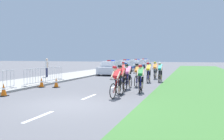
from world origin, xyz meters
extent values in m
plane|color=#56565B|center=(0.00, 0.00, 0.00)|extent=(160.00, 160.00, 0.00)
cube|color=gray|center=(-6.71, 14.00, 0.06)|extent=(4.23, 60.00, 0.12)
cube|color=#9E9E99|center=(-4.67, 14.00, 0.07)|extent=(0.16, 60.00, 0.13)
cube|color=#3D7033|center=(6.17, 14.00, 0.00)|extent=(7.00, 60.00, 0.01)
cube|color=white|center=(0.00, -2.03, 0.00)|extent=(0.14, 1.60, 0.01)
cube|color=white|center=(0.00, 1.97, 0.00)|extent=(0.14, 1.60, 0.01)
cube|color=white|center=(0.00, 5.97, 0.00)|extent=(0.14, 1.60, 0.01)
cube|color=white|center=(0.00, 9.97, 0.00)|extent=(0.14, 1.60, 0.01)
cube|color=white|center=(0.00, 13.97, 0.00)|extent=(0.14, 1.60, 0.01)
torus|color=black|center=(1.26, 1.83, 0.36)|extent=(0.12, 0.72, 0.72)
cylinder|color=#99999E|center=(1.26, 1.83, 0.36)|extent=(0.07, 0.07, 0.06)
torus|color=black|center=(1.36, 2.82, 0.36)|extent=(0.12, 0.72, 0.72)
cylinder|color=#99999E|center=(1.36, 2.82, 0.36)|extent=(0.07, 0.07, 0.06)
cylinder|color=#B21919|center=(1.31, 2.27, 0.90)|extent=(0.09, 0.55, 0.04)
cylinder|color=#B21919|center=(1.29, 2.10, 0.58)|extent=(0.09, 0.48, 0.63)
cylinder|color=#B21919|center=(1.33, 2.47, 0.60)|extent=(0.04, 0.04, 0.65)
cylinder|color=black|center=(1.27, 1.93, 0.88)|extent=(0.42, 0.07, 0.03)
cube|color=black|center=(1.33, 2.47, 0.94)|extent=(0.12, 0.23, 0.05)
cube|color=red|center=(1.32, 2.35, 1.14)|extent=(0.33, 0.57, 0.45)
cube|color=black|center=(1.33, 2.46, 0.98)|extent=(0.30, 0.23, 0.18)
cylinder|color=black|center=(1.41, 2.40, 0.64)|extent=(0.13, 0.23, 0.40)
cylinder|color=beige|center=(1.41, 2.33, 0.37)|extent=(0.11, 0.16, 0.36)
cylinder|color=black|center=(1.23, 2.42, 0.64)|extent=(0.13, 0.18, 0.40)
cylinder|color=beige|center=(1.23, 2.34, 0.37)|extent=(0.10, 0.13, 0.36)
cylinder|color=beige|center=(1.45, 2.12, 1.09)|extent=(0.12, 0.41, 0.35)
cylinder|color=beige|center=(1.14, 2.15, 1.09)|extent=(0.12, 0.41, 0.35)
sphere|color=beige|center=(1.29, 2.05, 1.38)|extent=(0.19, 0.19, 0.19)
ellipsoid|color=red|center=(1.29, 2.04, 1.45)|extent=(0.26, 0.34, 0.24)
torus|color=black|center=(1.14, 3.12, 0.36)|extent=(0.09, 0.73, 0.72)
cylinder|color=#99999E|center=(1.14, 3.12, 0.36)|extent=(0.06, 0.06, 0.06)
torus|color=black|center=(1.20, 4.12, 0.36)|extent=(0.09, 0.73, 0.72)
cylinder|color=#99999E|center=(1.20, 4.12, 0.36)|extent=(0.06, 0.06, 0.06)
cylinder|color=#1E1E99|center=(1.17, 3.57, 0.90)|extent=(0.07, 0.55, 0.04)
cylinder|color=#1E1E99|center=(1.16, 3.40, 0.58)|extent=(0.07, 0.48, 0.63)
cylinder|color=#1E1E99|center=(1.18, 3.77, 0.60)|extent=(0.04, 0.04, 0.65)
cylinder|color=black|center=(1.14, 3.22, 0.88)|extent=(0.42, 0.05, 0.03)
cube|color=black|center=(1.18, 3.77, 0.94)|extent=(0.11, 0.23, 0.05)
cube|color=red|center=(1.17, 3.65, 1.14)|extent=(0.31, 0.56, 0.46)
cube|color=black|center=(1.18, 3.76, 0.98)|extent=(0.29, 0.22, 0.18)
cylinder|color=black|center=(1.26, 3.71, 0.64)|extent=(0.12, 0.23, 0.40)
cylinder|color=#9E7051|center=(1.26, 3.63, 0.37)|extent=(0.10, 0.16, 0.36)
cylinder|color=black|center=(1.08, 3.72, 0.64)|extent=(0.12, 0.17, 0.40)
cylinder|color=#9E7051|center=(1.08, 3.64, 0.37)|extent=(0.10, 0.13, 0.36)
cylinder|color=#9E7051|center=(1.32, 3.42, 1.09)|extent=(0.10, 0.40, 0.35)
cylinder|color=#9E7051|center=(1.00, 3.44, 1.09)|extent=(0.10, 0.40, 0.35)
sphere|color=#9E7051|center=(1.15, 3.35, 1.38)|extent=(0.19, 0.19, 0.19)
ellipsoid|color=black|center=(1.15, 3.34, 1.45)|extent=(0.25, 0.33, 0.24)
torus|color=black|center=(2.12, 3.77, 0.36)|extent=(0.12, 0.72, 0.72)
cylinder|color=#99999E|center=(2.12, 3.77, 0.36)|extent=(0.07, 0.07, 0.06)
torus|color=black|center=(2.02, 4.76, 0.36)|extent=(0.12, 0.72, 0.72)
cylinder|color=#99999E|center=(2.02, 4.76, 0.36)|extent=(0.07, 0.07, 0.06)
cylinder|color=#1E1E99|center=(2.08, 4.22, 0.90)|extent=(0.09, 0.55, 0.04)
cylinder|color=#1E1E99|center=(2.09, 4.04, 0.58)|extent=(0.09, 0.48, 0.63)
cylinder|color=#1E1E99|center=(2.05, 4.42, 0.60)|extent=(0.04, 0.04, 0.65)
cylinder|color=black|center=(2.11, 3.87, 0.88)|extent=(0.42, 0.07, 0.03)
cube|color=black|center=(2.05, 4.42, 0.94)|extent=(0.12, 0.23, 0.05)
cube|color=green|center=(2.07, 4.29, 1.14)|extent=(0.34, 0.57, 0.46)
cube|color=black|center=(2.06, 4.41, 0.98)|extent=(0.30, 0.23, 0.18)
cylinder|color=black|center=(2.15, 4.37, 0.64)|extent=(0.13, 0.23, 0.40)
cylinder|color=beige|center=(2.16, 4.29, 0.37)|extent=(0.11, 0.16, 0.36)
cylinder|color=black|center=(1.97, 4.35, 0.64)|extent=(0.13, 0.18, 0.40)
cylinder|color=beige|center=(1.98, 4.27, 0.37)|extent=(0.10, 0.13, 0.36)
cylinder|color=beige|center=(2.25, 4.09, 1.09)|extent=(0.12, 0.41, 0.35)
cylinder|color=beige|center=(1.93, 4.06, 1.09)|extent=(0.12, 0.41, 0.35)
sphere|color=beige|center=(2.10, 3.99, 1.38)|extent=(0.19, 0.19, 0.19)
ellipsoid|color=red|center=(2.10, 3.98, 1.45)|extent=(0.26, 0.34, 0.24)
torus|color=black|center=(1.06, 4.82, 0.36)|extent=(0.07, 0.73, 0.72)
cylinder|color=#99999E|center=(1.06, 4.82, 0.36)|extent=(0.06, 0.06, 0.06)
torus|color=black|center=(1.09, 5.82, 0.36)|extent=(0.07, 0.73, 0.72)
cylinder|color=#99999E|center=(1.09, 5.82, 0.36)|extent=(0.06, 0.06, 0.06)
cylinder|color=#1E1E99|center=(1.07, 5.27, 0.90)|extent=(0.06, 0.55, 0.04)
cylinder|color=#1E1E99|center=(1.07, 5.09, 0.58)|extent=(0.06, 0.48, 0.63)
cylinder|color=#1E1E99|center=(1.08, 5.47, 0.60)|extent=(0.04, 0.04, 0.65)
cylinder|color=black|center=(1.06, 4.92, 0.88)|extent=(0.42, 0.04, 0.03)
cube|color=black|center=(1.08, 5.47, 0.94)|extent=(0.11, 0.22, 0.05)
cube|color=pink|center=(1.08, 5.34, 1.14)|extent=(0.30, 0.56, 0.44)
cube|color=black|center=(1.08, 5.46, 0.98)|extent=(0.29, 0.21, 0.18)
cylinder|color=black|center=(1.17, 5.41, 0.64)|extent=(0.12, 0.23, 0.40)
cylinder|color=tan|center=(1.17, 5.33, 0.37)|extent=(0.10, 0.16, 0.36)
cylinder|color=black|center=(0.99, 5.41, 0.64)|extent=(0.12, 0.17, 0.40)
cylinder|color=tan|center=(0.99, 5.33, 0.37)|extent=(0.09, 0.13, 0.36)
cylinder|color=tan|center=(1.23, 5.12, 1.09)|extent=(0.09, 0.40, 0.35)
cylinder|color=tan|center=(0.91, 5.13, 1.09)|extent=(0.09, 0.40, 0.35)
sphere|color=tan|center=(1.07, 5.04, 1.38)|extent=(0.19, 0.19, 0.19)
ellipsoid|color=black|center=(1.07, 5.03, 1.45)|extent=(0.24, 0.32, 0.24)
torus|color=black|center=(1.36, 6.22, 0.36)|extent=(0.07, 0.73, 0.72)
cylinder|color=#99999E|center=(1.36, 6.22, 0.36)|extent=(0.06, 0.06, 0.06)
torus|color=black|center=(1.40, 7.22, 0.36)|extent=(0.07, 0.73, 0.72)
cylinder|color=#99999E|center=(1.40, 7.22, 0.36)|extent=(0.06, 0.06, 0.06)
cylinder|color=#1E1E99|center=(1.38, 6.67, 0.90)|extent=(0.06, 0.55, 0.04)
cylinder|color=#1E1E99|center=(1.37, 6.49, 0.58)|extent=(0.06, 0.48, 0.63)
cylinder|color=#1E1E99|center=(1.39, 6.87, 0.60)|extent=(0.04, 0.04, 0.65)
cylinder|color=black|center=(1.37, 6.32, 0.88)|extent=(0.42, 0.04, 0.03)
cube|color=black|center=(1.39, 6.87, 0.94)|extent=(0.11, 0.22, 0.05)
cube|color=orange|center=(1.38, 6.74, 1.14)|extent=(0.30, 0.56, 0.45)
cube|color=black|center=(1.39, 6.86, 0.98)|extent=(0.29, 0.21, 0.18)
cylinder|color=black|center=(1.47, 6.80, 0.64)|extent=(0.12, 0.23, 0.40)
cylinder|color=#9E7051|center=(1.47, 6.72, 0.37)|extent=(0.10, 0.16, 0.36)
cylinder|color=black|center=(1.29, 6.81, 0.64)|extent=(0.12, 0.17, 0.40)
cylinder|color=#9E7051|center=(1.29, 6.73, 0.37)|extent=(0.09, 0.13, 0.36)
cylinder|color=#9E7051|center=(1.53, 6.52, 1.09)|extent=(0.09, 0.40, 0.35)
cylinder|color=#9E7051|center=(1.21, 6.53, 1.09)|extent=(0.09, 0.40, 0.35)
sphere|color=#9E7051|center=(1.37, 6.44, 1.38)|extent=(0.19, 0.19, 0.19)
ellipsoid|color=black|center=(1.37, 6.43, 1.45)|extent=(0.24, 0.32, 0.24)
torus|color=black|center=(0.11, 8.22, 0.36)|extent=(0.07, 0.73, 0.72)
cylinder|color=#99999E|center=(0.11, 8.22, 0.36)|extent=(0.06, 0.06, 0.06)
torus|color=black|center=(0.07, 9.22, 0.36)|extent=(0.07, 0.73, 0.72)
cylinder|color=#99999E|center=(0.07, 9.22, 0.36)|extent=(0.06, 0.06, 0.06)
cylinder|color=#B21919|center=(0.09, 8.67, 0.90)|extent=(0.06, 0.55, 0.04)
cylinder|color=#B21919|center=(0.10, 8.50, 0.58)|extent=(0.06, 0.48, 0.63)
cylinder|color=#B21919|center=(0.08, 8.87, 0.60)|extent=(0.04, 0.04, 0.65)
cylinder|color=black|center=(0.10, 8.32, 0.88)|extent=(0.42, 0.05, 0.03)
cube|color=black|center=(0.08, 8.87, 0.94)|extent=(0.11, 0.22, 0.05)
cube|color=#19B2B7|center=(0.09, 8.75, 1.14)|extent=(0.30, 0.56, 0.45)
cube|color=black|center=(0.08, 8.86, 0.98)|extent=(0.29, 0.21, 0.18)
cylinder|color=black|center=(0.17, 8.82, 0.64)|extent=(0.12, 0.23, 0.40)
cylinder|color=beige|center=(0.18, 8.74, 0.37)|extent=(0.10, 0.16, 0.36)
cylinder|color=black|center=(-0.01, 8.81, 0.64)|extent=(0.12, 0.17, 0.40)
cylinder|color=beige|center=(0.00, 8.73, 0.37)|extent=(0.09, 0.13, 0.36)
cylinder|color=beige|center=(0.25, 8.54, 1.09)|extent=(0.09, 0.40, 0.35)
cylinder|color=beige|center=(-0.07, 8.52, 1.09)|extent=(0.09, 0.40, 0.35)
sphere|color=beige|center=(0.10, 8.45, 1.38)|extent=(0.19, 0.19, 0.19)
ellipsoid|color=blue|center=(0.10, 8.44, 1.45)|extent=(0.24, 0.32, 0.24)
torus|color=black|center=(1.64, 8.91, 0.36)|extent=(0.06, 0.72, 0.72)
cylinder|color=#99999E|center=(1.64, 8.91, 0.36)|extent=(0.06, 0.06, 0.06)
torus|color=black|center=(1.62, 9.91, 0.36)|extent=(0.06, 0.72, 0.72)
cylinder|color=#99999E|center=(1.62, 9.91, 0.36)|extent=(0.06, 0.06, 0.06)
cylinder|color=#1E1E99|center=(1.63, 9.36, 0.90)|extent=(0.05, 0.55, 0.04)
cylinder|color=#1E1E99|center=(1.64, 9.18, 0.58)|extent=(0.05, 0.48, 0.63)
cylinder|color=#1E1E99|center=(1.63, 9.56, 0.60)|extent=(0.04, 0.04, 0.65)
cylinder|color=black|center=(1.64, 9.01, 0.88)|extent=(0.42, 0.04, 0.03)
cube|color=black|center=(1.63, 9.56, 0.94)|extent=(0.10, 0.22, 0.05)
cube|color=yellow|center=(1.63, 9.43, 1.14)|extent=(0.29, 0.56, 0.45)
cube|color=black|center=(1.63, 9.55, 0.98)|extent=(0.28, 0.21, 0.18)
cylinder|color=black|center=(1.72, 9.50, 0.64)|extent=(0.11, 0.23, 0.40)
cylinder|color=beige|center=(1.72, 9.42, 0.37)|extent=(0.09, 0.16, 0.36)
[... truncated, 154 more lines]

